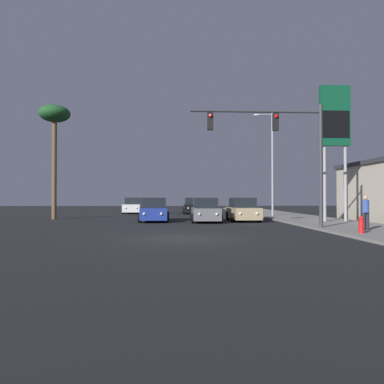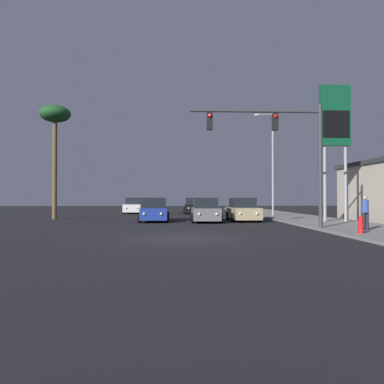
{
  "view_description": "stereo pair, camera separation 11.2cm",
  "coord_description": "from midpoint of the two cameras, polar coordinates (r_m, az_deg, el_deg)",
  "views": [
    {
      "loc": [
        -0.4,
        -15.64,
        1.7
      ],
      "look_at": [
        0.88,
        10.46,
        2.08
      ],
      "focal_mm": 35.0,
      "sensor_mm": 36.0,
      "label": 1
    },
    {
      "loc": [
        -0.28,
        -15.64,
        1.7
      ],
      "look_at": [
        0.88,
        10.46,
        2.08
      ],
      "focal_mm": 35.0,
      "sensor_mm": 36.0,
      "label": 2
    }
  ],
  "objects": [
    {
      "name": "pedestrian_on_sidewalk",
      "position": [
        19.86,
        24.79,
        -2.67
      ],
      "size": [
        0.34,
        0.32,
        1.67
      ],
      "color": "#23232D",
      "rests_on": "sidewalk_right"
    },
    {
      "name": "street_lamp",
      "position": [
        33.56,
        11.85,
        5.03
      ],
      "size": [
        1.74,
        0.24,
        9.0
      ],
      "color": "#99999E",
      "rests_on": "sidewalk_right"
    },
    {
      "name": "car_white",
      "position": [
        40.37,
        -8.99,
        -2.15
      ],
      "size": [
        2.04,
        4.32,
        1.68
      ],
      "rotation": [
        0.0,
        0.0,
        3.13
      ],
      "color": "silver",
      "rests_on": "ground"
    },
    {
      "name": "car_grey",
      "position": [
        25.94,
        1.92,
        -2.9
      ],
      "size": [
        2.04,
        4.32,
        1.68
      ],
      "rotation": [
        0.0,
        0.0,
        3.13
      ],
      "color": "slate",
      "rests_on": "ground"
    },
    {
      "name": "palm_tree_near",
      "position": [
        31.67,
        -20.3,
        10.24
      ],
      "size": [
        2.4,
        2.4,
        8.93
      ],
      "color": "brown",
      "rests_on": "ground"
    },
    {
      "name": "car_tan",
      "position": [
        27.1,
        7.62,
        -2.81
      ],
      "size": [
        2.04,
        4.33,
        1.68
      ],
      "rotation": [
        0.0,
        0.0,
        3.17
      ],
      "color": "tan",
      "rests_on": "ground"
    },
    {
      "name": "car_blue",
      "position": [
        26.66,
        -5.86,
        -2.84
      ],
      "size": [
        2.04,
        4.32,
        1.68
      ],
      "rotation": [
        0.0,
        0.0,
        3.16
      ],
      "color": "navy",
      "rests_on": "ground"
    },
    {
      "name": "car_green",
      "position": [
        49.65,
        -8.24,
        -1.91
      ],
      "size": [
        2.04,
        4.34,
        1.68
      ],
      "rotation": [
        0.0,
        0.0,
        3.11
      ],
      "color": "#195933",
      "rests_on": "ground"
    },
    {
      "name": "gas_station_sign",
      "position": [
        26.91,
        20.81,
        9.75
      ],
      "size": [
        2.0,
        0.42,
        9.0
      ],
      "color": "#99999E",
      "rests_on": "sidewalk_right"
    },
    {
      "name": "fire_hydrant",
      "position": [
        18.14,
        24.24,
        -4.59
      ],
      "size": [
        0.24,
        0.34,
        0.76
      ],
      "color": "red",
      "rests_on": "sidewalk_right"
    },
    {
      "name": "ground_plane",
      "position": [
        15.73,
        -1.55,
        -7.03
      ],
      "size": [
        120.0,
        120.0,
        0.0
      ],
      "primitive_type": "plane",
      "color": "black"
    },
    {
      "name": "sidewalk_right",
      "position": [
        27.51,
        18.22,
        -4.21
      ],
      "size": [
        5.0,
        60.0,
        0.12
      ],
      "color": "gray",
      "rests_on": "ground"
    },
    {
      "name": "traffic_light_mast",
      "position": [
        20.41,
        13.67,
        7.67
      ],
      "size": [
        7.0,
        0.36,
        6.5
      ],
      "color": "#38383D",
      "rests_on": "sidewalk_right"
    },
    {
      "name": "car_black",
      "position": [
        39.14,
        0.04,
        -2.21
      ],
      "size": [
        2.04,
        4.32,
        1.68
      ],
      "rotation": [
        0.0,
        0.0,
        3.13
      ],
      "color": "black",
      "rests_on": "ground"
    }
  ]
}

